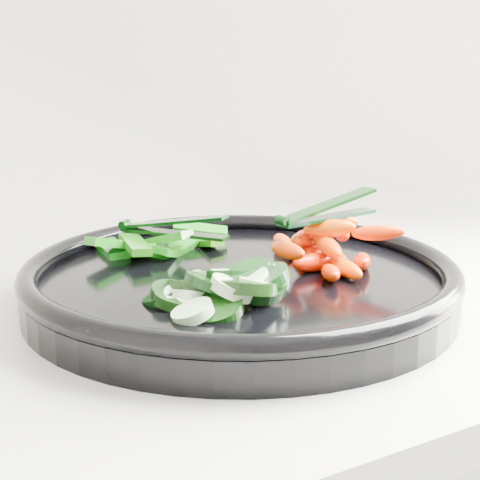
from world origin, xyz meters
TOP-DOWN VIEW (x-y plane):
  - veggie_tray at (-0.70, 1.64)m, footprint 0.44×0.44m
  - cucumber_pile at (-0.75, 1.59)m, footprint 0.13×0.10m
  - carrot_pile at (-0.62, 1.63)m, footprint 0.10×0.15m
  - pepper_pile at (-0.74, 1.74)m, footprint 0.15×0.09m
  - tong_carrot at (-0.62, 1.63)m, footprint 0.11×0.03m
  - tong_pepper at (-0.72, 1.74)m, footprint 0.08×0.10m

SIDE VIEW (x-z plane):
  - veggie_tray at x=-0.70m, z-range 0.93..0.97m
  - pepper_pile at x=-0.74m, z-range 0.94..0.98m
  - cucumber_pile at x=-0.75m, z-range 0.94..0.99m
  - carrot_pile at x=-0.62m, z-range 0.94..1.00m
  - tong_pepper at x=-0.72m, z-range 0.97..0.99m
  - tong_carrot at x=-0.62m, z-range 0.99..1.02m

